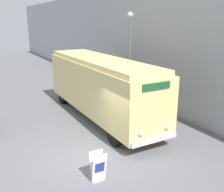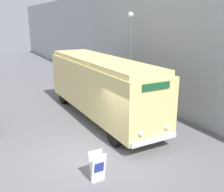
% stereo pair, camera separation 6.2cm
% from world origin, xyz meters
% --- Properties ---
extents(ground_plane, '(80.00, 80.00, 0.00)m').
position_xyz_m(ground_plane, '(0.00, 0.00, 0.00)').
color(ground_plane, slate).
extents(building_wall_right, '(0.30, 60.00, 7.60)m').
position_xyz_m(building_wall_right, '(6.53, 10.00, 3.80)').
color(building_wall_right, '#9EA3A8').
rests_on(building_wall_right, ground_plane).
extents(vintage_bus, '(2.40, 9.94, 3.38)m').
position_xyz_m(vintage_bus, '(2.49, 3.99, 1.90)').
color(vintage_bus, black).
rests_on(vintage_bus, ground_plane).
extents(sign_board, '(0.51, 0.40, 1.08)m').
position_xyz_m(sign_board, '(-0.38, -1.56, 0.52)').
color(sign_board, gray).
rests_on(sign_board, ground_plane).
extents(streetlamp, '(0.36, 0.36, 5.86)m').
position_xyz_m(streetlamp, '(5.57, 5.80, 3.85)').
color(streetlamp, '#595E60').
rests_on(streetlamp, ground_plane).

